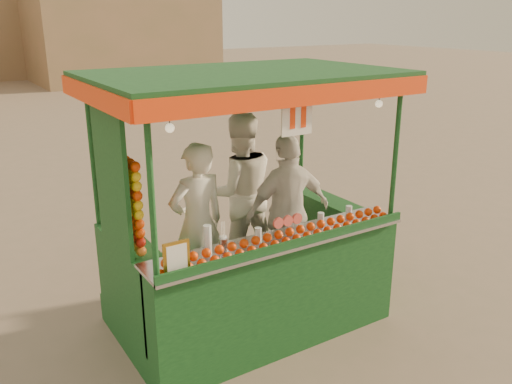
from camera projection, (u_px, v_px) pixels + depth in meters
ground at (235, 314)px, 6.29m from camera, size 90.00×90.00×0.00m
building_right at (121, 31)px, 28.32m from camera, size 9.00×6.00×5.00m
juice_cart at (246, 252)px, 5.80m from camera, size 3.09×2.01×2.81m
vendor_left at (197, 224)px, 5.71m from camera, size 0.68×0.47×1.79m
vendor_middle at (239, 192)px, 6.51m from camera, size 1.08×0.93×1.94m
vendor_right at (288, 212)px, 6.08m from camera, size 1.08×0.53×1.79m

